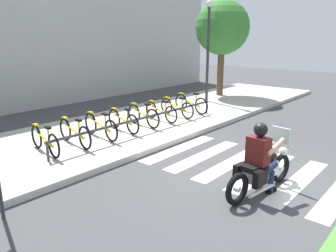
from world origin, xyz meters
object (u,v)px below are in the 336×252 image
bicycle_4 (143,115)px  bicycle_6 (177,107)px  motorcycle (261,171)px  bike_rack (146,118)px  bicycle_7 (191,103)px  tree_near_rack (222,28)px  rider (260,154)px  bicycle_1 (75,132)px  street_lamp (208,43)px  bicycle_0 (45,140)px  bicycle_3 (123,120)px  bicycle_5 (161,111)px  bicycle_2 (100,126)px

bicycle_4 → bicycle_6: bicycle_4 is taller
motorcycle → bike_rack: 4.47m
bicycle_7 → tree_near_rack: bearing=17.3°
rider → bicycle_1: bearing=99.7°
bicycle_7 → bike_rack: bearing=-169.5°
motorcycle → bicycle_4: motorcycle is taller
street_lamp → bicycle_0: bearing=-174.0°
bicycle_0 → bicycle_3: 2.56m
bicycle_5 → tree_near_rack: (5.79, 1.27, 2.85)m
tree_near_rack → bicycle_3: bearing=-170.4°
motorcycle → bicycle_5: 5.46m
rider → tree_near_rack: 10.67m
bicycle_1 → motorcycle: bearing=-79.4°
bicycle_0 → bicycle_6: (5.12, 0.00, -0.00)m
rider → motorcycle: bearing=-10.3°
rider → bicycle_4: rider is taller
motorcycle → tree_near_rack: bearing=36.4°
bicycle_3 → bike_rack: bearing=-52.4°
bicycle_6 → rider: bearing=-125.4°
bicycle_5 → tree_near_rack: size_ratio=0.34×
bicycle_0 → bicycle_2: (1.71, -0.00, 0.01)m
bicycle_0 → rider: bearing=-70.8°
bicycle_0 → bicycle_7: size_ratio=0.97×
bicycle_1 → bicycle_7: bearing=-0.0°
bicycle_4 → bicycle_5: size_ratio=1.00×
bike_rack → bicycle_2: bearing=156.6°
bicycle_7 → bike_rack: size_ratio=0.25×
bicycle_5 → tree_near_rack: tree_near_rack is taller
motorcycle → bicycle_7: bearing=49.0°
bicycle_6 → tree_near_rack: (4.93, 1.27, 2.85)m
bicycle_3 → tree_near_rack: 8.12m
bicycle_2 → bicycle_3: bicycle_2 is taller
motorcycle → bicycle_0: motorcycle is taller
motorcycle → bicycle_3: (0.80, 4.85, 0.04)m
bicycle_2 → bicycle_7: (4.27, -0.00, 0.01)m
motorcycle → bicycle_0: bearing=110.0°
tree_near_rack → rider: bearing=-143.9°
rider → bicycle_3: (0.88, 4.84, -0.33)m
motorcycle → bicycle_0: 5.16m
rider → bicycle_0: rider is taller
bicycle_3 → bicycle_0: bearing=180.0°
motorcycle → bicycle_1: motorcycle is taller
bicycle_7 → tree_near_rack: size_ratio=0.36×
bicycle_5 → bicycle_2: bearing=-180.0°
bicycle_4 → bicycle_3: bearing=180.0°
tree_near_rack → street_lamp: bearing=-167.1°
bicycle_7 → bicycle_1: bearing=180.0°
bicycle_0 → bicycle_1: (0.85, -0.00, 0.01)m
bicycle_5 → street_lamp: street_lamp is taller
bicycle_7 → bike_rack: 3.04m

